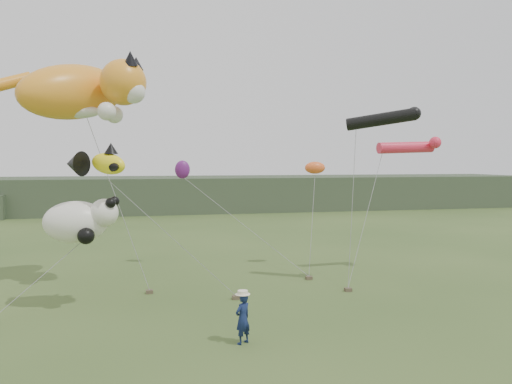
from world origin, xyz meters
TOP-DOWN VIEW (x-y plane):
  - ground at (0.00, 0.00)m, footprint 120.00×120.00m
  - headland at (-3.11, 44.69)m, footprint 90.00×13.00m
  - festival_attendant at (-0.47, -0.22)m, footprint 0.72×0.67m
  - sandbag_anchors at (-0.47, 5.56)m, footprint 14.81×4.70m
  - cat_kite at (-6.17, 8.20)m, footprint 7.27×5.68m
  - fish_kite at (-5.37, 4.48)m, footprint 2.74×1.79m
  - tube_kites at (8.81, 6.88)m, footprint 5.86×3.85m
  - panda_kite at (-6.05, 4.96)m, footprint 2.95×1.91m
  - misc_kites at (2.30, 11.28)m, footprint 8.17×2.28m

SIDE VIEW (x-z plane):
  - ground at x=0.00m, z-range 0.00..0.00m
  - sandbag_anchors at x=-0.47m, z-range 0.00..0.16m
  - festival_attendant at x=-0.47m, z-range 0.00..1.66m
  - headland at x=-3.11m, z-range -0.08..3.92m
  - panda_kite at x=-6.05m, z-range 2.63..4.46m
  - misc_kites at x=2.30m, z-range 5.00..6.02m
  - fish_kite at x=-5.37m, z-range 5.18..6.51m
  - tube_kites at x=8.81m, z-range 6.24..8.37m
  - cat_kite at x=-6.17m, z-range 7.45..10.77m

